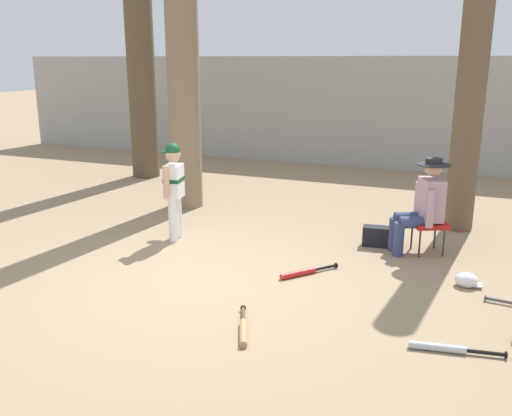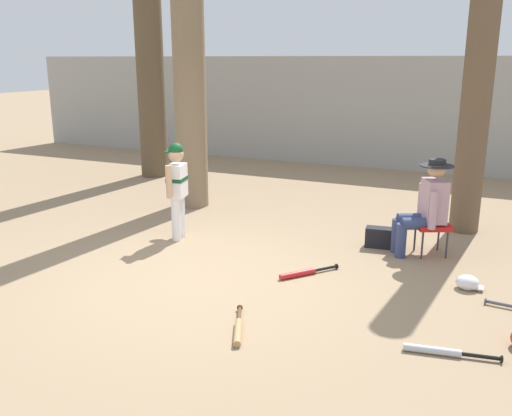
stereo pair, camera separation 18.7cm
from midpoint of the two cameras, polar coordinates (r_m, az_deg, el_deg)
ground_plane at (r=6.16m, az=-6.77°, el=-7.52°), size 60.00×60.00×0.00m
concrete_back_wall at (r=12.70m, az=9.77°, el=9.71°), size 18.00×0.36×2.41m
tree_near_player at (r=8.97m, az=-8.17°, el=14.68°), size 0.68×0.68×5.26m
tree_behind_spectator at (r=8.12m, az=20.63°, el=11.37°), size 0.61×0.61×4.54m
young_ballplayer at (r=7.41m, az=-9.19°, el=2.34°), size 0.40×0.57×1.31m
folding_stool at (r=7.18m, az=16.64°, el=-1.67°), size 0.53×0.53×0.41m
seated_spectator at (r=7.07m, az=16.05°, el=0.45°), size 0.67×0.55×1.20m
handbag_beside_stool at (r=7.34m, az=11.54°, el=-2.87°), size 0.36×0.22×0.26m
tree_far_left at (r=11.52m, az=-12.23°, el=13.85°), size 0.75×0.75×5.05m
bat_red_barrel at (r=6.28m, az=3.98°, el=-6.65°), size 0.52×0.63×0.07m
bat_aluminum_silver at (r=4.97m, az=17.83°, el=-13.59°), size 0.77×0.19×0.07m
bat_wood_tan at (r=5.04m, az=-2.40°, el=-12.40°), size 0.35×0.69×0.07m
batting_helmet_white at (r=6.35m, az=20.07°, el=-6.99°), size 0.28×0.22×0.16m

